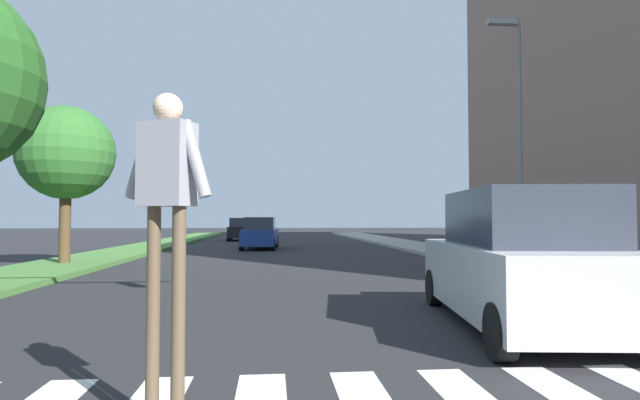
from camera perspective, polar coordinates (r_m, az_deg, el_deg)
ground_plane at (r=25.55m, az=-4.52°, el=-5.68°), size 140.00×140.00×0.00m
median_strip at (r=24.48m, az=-21.27°, el=-5.51°), size 2.81×64.00×0.15m
tree_far at (r=18.79m, az=-26.45°, el=4.67°), size 3.07×3.07×5.14m
sidewalk_right at (r=24.84m, az=13.38°, el=-5.55°), size 3.00×64.00×0.15m
street_lamp_right at (r=16.71m, az=21.07°, el=8.44°), size 1.02×0.24×7.50m
pedestrian_performer at (r=3.93m, az=-16.72°, el=-0.50°), size 0.71×0.40×2.49m
suv_crossing at (r=7.97m, az=21.46°, el=-6.52°), size 2.47×4.80×1.97m
sedan_midblock at (r=27.38m, az=-6.69°, el=-3.81°), size 2.01×4.50×1.68m
sedan_distant at (r=38.55m, az=-8.84°, el=-3.33°), size 1.91×4.06×1.68m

